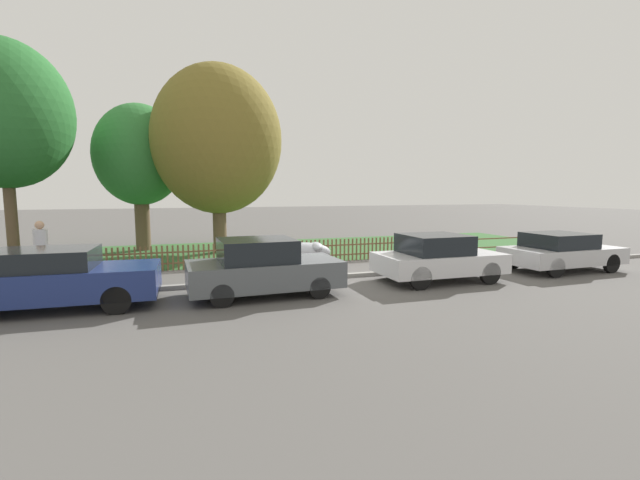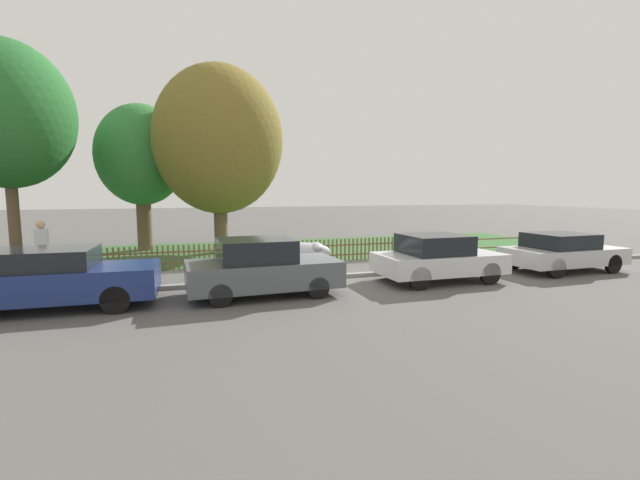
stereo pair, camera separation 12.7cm
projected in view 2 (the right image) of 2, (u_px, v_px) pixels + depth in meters
The scene contains 13 objects.
ground_plane at pixel (312, 281), 12.99m from camera, with size 120.00×120.00×0.00m, color #565451.
kerb_stone at pixel (311, 278), 13.08m from camera, with size 29.59×0.20×0.12m, color gray.
grass_strip at pixel (267, 250), 19.57m from camera, with size 29.59×7.71×0.01m, color #33602D.
park_fence at pixel (287, 252), 15.89m from camera, with size 29.59×0.05×0.87m.
parked_car_silver_hatchback at pixel (54, 278), 9.78m from camera, with size 4.44×1.93×1.41m.
parked_car_black_saloon at pixel (262, 268), 11.10m from camera, with size 3.94×1.95×1.48m.
parked_car_navy_estate at pixel (437, 258), 12.80m from camera, with size 3.74×1.90×1.42m.
parked_car_red_compact at pixel (562, 252), 14.44m from camera, with size 3.94×1.93×1.30m.
covered_motorcycle at pixel (304, 253), 14.63m from camera, with size 2.08×0.91×0.96m.
tree_nearest_kerb at pixel (5, 115), 15.35m from camera, with size 4.60×4.60×8.09m.
tree_behind_motorcycle at pixel (141, 156), 19.26m from camera, with size 3.92×3.92×6.57m.
tree_mid_park at pixel (219, 140), 18.42m from camera, with size 5.51×5.51×8.07m.
pedestrian_near_fence at pixel (42, 248), 12.50m from camera, with size 0.51×0.51×1.85m.
Camera 2 is at (-3.73, -12.21, 2.71)m, focal length 24.00 mm.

